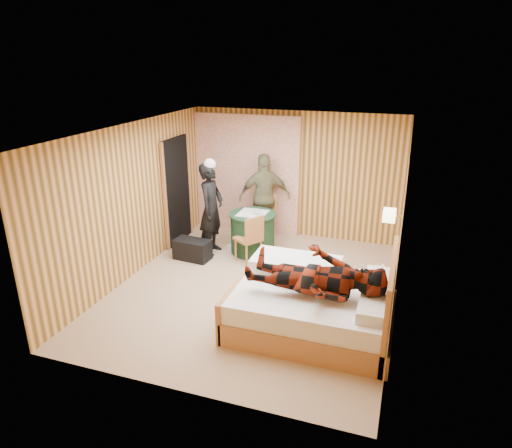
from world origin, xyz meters
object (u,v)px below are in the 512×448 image
(chair_near, at_px, (251,236))
(woman_standing, at_px, (211,209))
(nightstand, at_px, (378,289))
(duffel_bag, at_px, (192,249))
(chair_far, at_px, (264,213))
(bed, at_px, (315,304))
(man_at_table, at_px, (265,197))
(man_on_bed, at_px, (316,267))
(round_table, at_px, (253,232))
(wall_lamp, at_px, (390,215))

(chair_near, relative_size, woman_standing, 0.52)
(nightstand, distance_m, duffel_bag, 3.36)
(chair_far, height_order, chair_near, chair_far)
(bed, bearing_deg, woman_standing, 141.66)
(man_at_table, bearing_deg, chair_far, 79.88)
(woman_standing, height_order, man_on_bed, man_on_bed)
(man_at_table, relative_size, man_on_bed, 0.97)
(man_on_bed, bearing_deg, woman_standing, 138.71)
(duffel_bag, distance_m, man_at_table, 1.80)
(chair_far, bearing_deg, bed, -52.84)
(chair_near, xyz_separation_m, woman_standing, (-0.84, 0.20, 0.34))
(bed, height_order, round_table, bed)
(chair_near, bearing_deg, wall_lamp, 112.04)
(man_on_bed, bearing_deg, duffel_bag, 147.12)
(nightstand, distance_m, man_on_bed, 1.50)
(round_table, xyz_separation_m, man_on_bed, (1.65, -2.32, 0.62))
(bed, height_order, man_on_bed, man_on_bed)
(bed, xyz_separation_m, man_on_bed, (0.03, -0.23, 0.67))
(nightstand, bearing_deg, chair_far, 140.73)
(nightstand, height_order, duffel_bag, nightstand)
(duffel_bag, relative_size, man_on_bed, 0.37)
(chair_far, xyz_separation_m, chair_near, (0.11, -1.14, -0.03))
(round_table, bearing_deg, woman_standing, -160.64)
(bed, bearing_deg, man_at_table, 119.86)
(nightstand, relative_size, round_table, 0.60)
(man_on_bed, bearing_deg, chair_near, 129.23)
(wall_lamp, bearing_deg, round_table, 159.63)
(wall_lamp, bearing_deg, woman_standing, 168.29)
(wall_lamp, xyz_separation_m, woman_standing, (-3.14, 0.65, -0.45))
(chair_near, height_order, man_on_bed, man_on_bed)
(round_table, xyz_separation_m, duffel_bag, (-0.93, -0.66, -0.20))
(duffel_bag, bearing_deg, man_on_bed, -27.65)
(bed, bearing_deg, round_table, 127.73)
(nightstand, bearing_deg, round_table, 152.30)
(chair_near, distance_m, man_at_table, 1.24)
(round_table, distance_m, man_on_bed, 2.92)
(wall_lamp, height_order, man_on_bed, man_on_bed)
(bed, height_order, man_at_table, man_at_table)
(nightstand, xyz_separation_m, chair_far, (-2.37, 1.94, 0.28))
(wall_lamp, relative_size, man_on_bed, 0.15)
(wall_lamp, bearing_deg, chair_far, 146.65)
(wall_lamp, distance_m, woman_standing, 3.23)
(nightstand, distance_m, round_table, 2.69)
(bed, distance_m, man_on_bed, 0.71)
(wall_lamp, relative_size, duffel_bag, 0.40)
(nightstand, xyz_separation_m, man_on_bed, (-0.73, -1.07, 0.75))
(duffel_bag, xyz_separation_m, woman_standing, (0.22, 0.41, 0.67))
(man_at_table, bearing_deg, wall_lamp, 121.82)
(round_table, distance_m, chair_near, 0.49)
(bed, relative_size, man_on_bed, 1.20)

